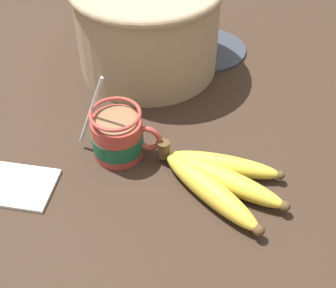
# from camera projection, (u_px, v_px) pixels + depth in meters

# --- Properties ---
(table) EXTENTS (1.36, 1.36, 0.03)m
(table) POSITION_uv_depth(u_px,v_px,m) (138.00, 173.00, 0.77)
(table) COLOR #332319
(table) RESTS_ON ground
(coffee_mug) EXTENTS (0.14, 0.08, 0.15)m
(coffee_mug) POSITION_uv_depth(u_px,v_px,m) (118.00, 136.00, 0.76)
(coffee_mug) COLOR #B23D33
(coffee_mug) RESTS_ON table
(banana_bunch) EXTENTS (0.21, 0.15, 0.04)m
(banana_bunch) POSITION_uv_depth(u_px,v_px,m) (219.00, 179.00, 0.72)
(banana_bunch) COLOR #4C381E
(banana_bunch) RESTS_ON table
(woven_basket) EXTENTS (0.29, 0.29, 0.18)m
(woven_basket) POSITION_uv_depth(u_px,v_px,m) (148.00, 24.00, 0.90)
(woven_basket) COLOR tan
(woven_basket) RESTS_ON table
(napkin) EXTENTS (0.12, 0.09, 0.01)m
(napkin) POSITION_uv_depth(u_px,v_px,m) (15.00, 186.00, 0.73)
(napkin) COLOR white
(napkin) RESTS_ON table
(small_plate) EXTENTS (0.16, 0.16, 0.01)m
(small_plate) POSITION_uv_depth(u_px,v_px,m) (208.00, 49.00, 1.00)
(small_plate) COLOR #333842
(small_plate) RESTS_ON table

